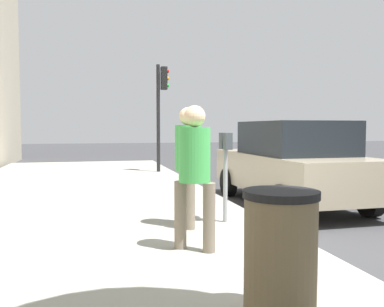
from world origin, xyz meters
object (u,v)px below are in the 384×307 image
Objects in this scene: parked_sedan_near at (292,163)px; traffic_signal at (161,100)px; parking_meter at (226,158)px; pedestrian_bystander at (195,166)px; pedestrian_at_meter at (188,156)px; trash_bin at (280,255)px.

traffic_signal is at bearing 16.31° from parked_sedan_near.
pedestrian_bystander reaches higher than parking_meter.
pedestrian_at_meter reaches higher than parked_sedan_near.
pedestrian_bystander is at bearing 5.95° from trash_bin.
pedestrian_at_meter is 0.50× the size of traffic_signal.
pedestrian_bystander reaches higher than parked_sedan_near.
parking_meter is 7.90m from traffic_signal.
trash_bin is at bearing 175.27° from traffic_signal.
traffic_signal reaches higher than parked_sedan_near.
pedestrian_at_meter reaches higher than pedestrian_bystander.
pedestrian_at_meter is 3.20m from trash_bin.
trash_bin is (-11.05, 0.91, -1.92)m from traffic_signal.
pedestrian_at_meter is 1.02× the size of pedestrian_bystander.
pedestrian_bystander is 1.74× the size of trash_bin.
parking_meter is 3.39m from trash_bin.
traffic_signal is at bearing 87.96° from pedestrian_at_meter.
traffic_signal is at bearing 31.41° from pedestrian_bystander.
pedestrian_at_meter is 3.29m from parked_sedan_near.
parking_meter is at bearing 16.79° from pedestrian_at_meter.
parked_sedan_near is at bearing -27.91° from trash_bin.
pedestrian_bystander is 2.01m from trash_bin.
parking_meter is at bearing 6.65° from pedestrian_bystander.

